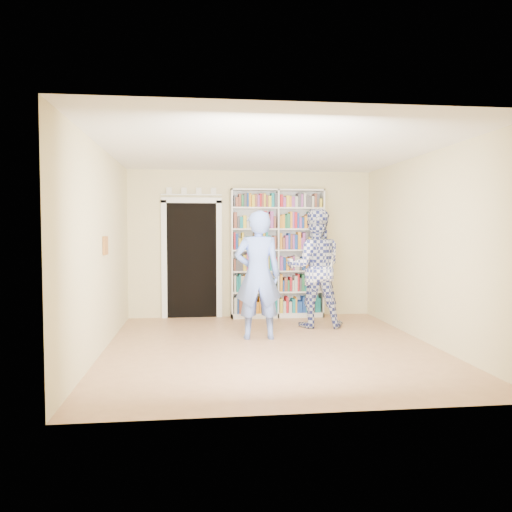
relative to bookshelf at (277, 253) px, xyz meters
The scene contains 11 objects.
floor 2.67m from the bookshelf, 101.22° to the right, with size 5.00×5.00×0.00m, color #A97551.
ceiling 2.83m from the bookshelf, 101.22° to the right, with size 5.00×5.00×0.00m, color white.
wall_back 0.52m from the bookshelf, 161.48° to the left, with size 4.50×4.50×0.00m, color beige.
wall_left 3.59m from the bookshelf, 139.19° to the right, with size 5.00×5.00×0.00m, color beige.
wall_right 2.95m from the bookshelf, 52.71° to the right, with size 5.00×5.00×0.00m, color beige.
bookshelf is the anchor object (origin of this frame).
doorway 1.57m from the bookshelf, behind, with size 1.10×0.08×2.43m.
wall_art 3.45m from the bookshelf, 141.49° to the right, with size 0.03×0.25×0.25m, color maroon.
man_blue 1.90m from the bookshelf, 107.87° to the right, with size 0.69×0.45×1.89m, color #6584E2.
man_plaid 1.11m from the bookshelf, 64.57° to the right, with size 0.95×0.74×1.96m, color navy.
paper_sheet 1.36m from the bookshelf, 62.92° to the right, with size 0.22×0.01×0.31m, color white.
Camera 1 is at (-0.99, -6.71, 1.61)m, focal length 35.00 mm.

